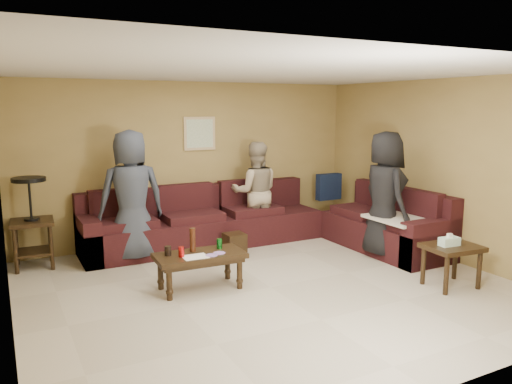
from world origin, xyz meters
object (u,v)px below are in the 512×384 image
(coffee_table, at_px, (199,259))
(person_left, at_px, (131,196))
(waste_bin, at_px, (235,245))
(person_middle, at_px, (255,192))
(person_right, at_px, (385,195))
(side_table_right, at_px, (452,251))
(sectional_sofa, at_px, (269,226))
(end_table_left, at_px, (32,221))

(coffee_table, height_order, person_left, person_left)
(coffee_table, relative_size, waste_bin, 3.16)
(person_left, relative_size, person_middle, 1.15)
(person_right, bearing_deg, person_left, 75.71)
(person_right, bearing_deg, person_middle, 47.43)
(side_table_right, bearing_deg, coffee_table, 153.80)
(side_table_right, distance_m, person_left, 4.17)
(coffee_table, bearing_deg, sectional_sofa, 36.62)
(person_left, bearing_deg, person_right, 157.31)
(end_table_left, height_order, person_middle, person_middle)
(coffee_table, relative_size, person_middle, 0.67)
(side_table_right, relative_size, waste_bin, 1.97)
(waste_bin, bearing_deg, coffee_table, -132.78)
(sectional_sofa, bearing_deg, person_middle, 89.27)
(person_middle, bearing_deg, end_table_left, 16.98)
(sectional_sofa, distance_m, side_table_right, 2.71)
(end_table_left, xyz_separation_m, waste_bin, (2.58, -0.79, -0.47))
(sectional_sofa, height_order, person_right, person_right)
(side_table_right, height_order, person_right, person_right)
(side_table_right, bearing_deg, person_left, 137.88)
(side_table_right, xyz_separation_m, waste_bin, (-1.74, 2.30, -0.27))
(waste_bin, distance_m, person_right, 2.24)
(side_table_right, relative_size, person_right, 0.37)
(coffee_table, bearing_deg, person_right, 0.29)
(person_left, bearing_deg, side_table_right, 139.57)
(sectional_sofa, distance_m, waste_bin, 0.69)
(waste_bin, bearing_deg, side_table_right, -52.93)
(waste_bin, bearing_deg, sectional_sofa, 14.89)
(side_table_right, height_order, person_left, person_left)
(coffee_table, bearing_deg, person_left, 105.58)
(sectional_sofa, relative_size, side_table_right, 7.07)
(coffee_table, distance_m, side_table_right, 2.97)
(coffee_table, relative_size, end_table_left, 0.87)
(sectional_sofa, distance_m, end_table_left, 3.30)
(coffee_table, xyz_separation_m, person_middle, (1.58, 1.61, 0.42))
(end_table_left, height_order, side_table_right, end_table_left)
(sectional_sofa, distance_m, coffee_table, 1.96)
(person_middle, distance_m, person_right, 2.01)
(person_left, bearing_deg, coffee_table, 107.27)
(coffee_table, distance_m, waste_bin, 1.37)
(coffee_table, height_order, side_table_right, coffee_table)
(side_table_right, xyz_separation_m, person_left, (-3.07, 2.78, 0.47))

